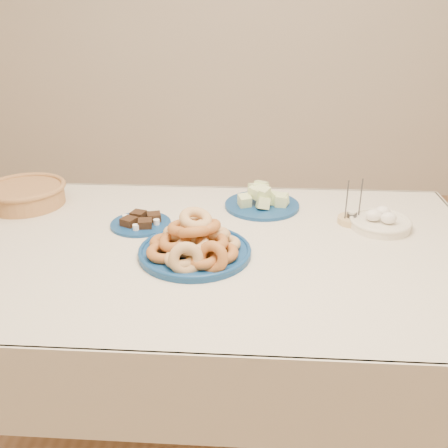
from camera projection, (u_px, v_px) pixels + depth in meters
The scene contains 8 objects.
ground at pixel (225, 417), 1.94m from camera, with size 5.00×5.00×0.00m, color #9A6B48.
dining_table at pixel (225, 274), 1.68m from camera, with size 1.71×1.11×0.75m.
donut_platter at pixel (195, 244), 1.55m from camera, with size 0.37×0.37×0.16m.
melon_plate at pixel (263, 201), 1.92m from camera, with size 0.34×0.34×0.10m.
brownie_plate at pixel (141, 222), 1.77m from camera, with size 0.22×0.22×0.04m.
wicker_basket at pixel (25, 194), 1.94m from camera, with size 0.41×0.41×0.08m.
candle_holder at pixel (351, 219), 1.79m from camera, with size 0.13×0.13×0.17m.
egg_bowl at pixel (380, 222), 1.75m from camera, with size 0.25×0.25×0.07m.
Camera 1 is at (0.09, -1.45, 1.49)m, focal length 40.00 mm.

